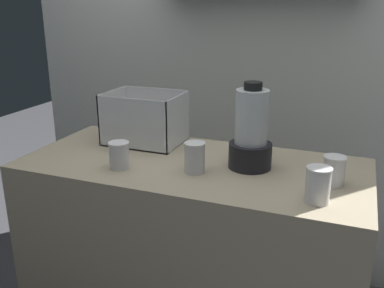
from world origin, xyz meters
The scene contains 8 objects.
counter centered at (0.00, 0.00, 0.45)m, with size 1.40×0.64×0.90m, color tan.
back_wall_unit centered at (0.00, 0.77, 1.27)m, with size 2.60×0.24×2.50m.
carrot_display_bin centered at (-0.31, 0.18, 0.97)m, with size 0.34×0.26×0.23m.
blender_pitcher centered at (0.23, 0.04, 1.04)m, with size 0.17×0.17×0.34m.
juice_cup_pomegranate_far_left centered at (-0.24, -0.16, 0.95)m, with size 0.08×0.08×0.11m.
juice_cup_pomegranate_left centered at (0.05, -0.09, 0.95)m, with size 0.08×0.08×0.12m.
juice_cup_carrot_middle centered at (0.51, -0.19, 0.96)m, with size 0.08×0.08×0.12m.
juice_cup_mango_right centered at (0.55, -0.03, 0.95)m, with size 0.08×0.08×0.11m.
Camera 1 is at (0.60, -1.53, 1.52)m, focal length 40.29 mm.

